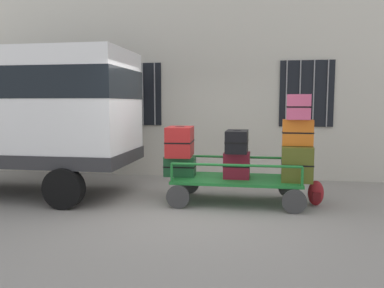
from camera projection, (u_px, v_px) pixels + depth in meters
The scene contains 13 objects.
ground_plane at pixel (191, 207), 6.60m from camera, with size 40.00×40.00×0.00m, color gray.
building_wall at pixel (211, 73), 9.20m from camera, with size 12.00×0.38×5.00m.
van at pixel (13, 108), 7.48m from camera, with size 4.70×1.96×2.76m.
luggage_cart at pixel (236, 182), 6.89m from camera, with size 2.32×1.17×0.45m.
cart_railing at pixel (237, 163), 6.86m from camera, with size 2.21×1.03×0.33m.
suitcase_left_bottom at pixel (180, 166), 7.07m from camera, with size 0.58×0.34×0.37m.
suitcase_left_middle at pixel (180, 141), 7.02m from camera, with size 0.51×0.75×0.54m.
suitcase_midleft_bottom at pixel (237, 165), 6.88m from camera, with size 0.47×0.42×0.47m.
suitcase_midleft_middle at pixel (237, 141), 6.79m from camera, with size 0.40×0.65×0.40m.
suitcase_center_bottom at pixel (297, 163), 6.70m from camera, with size 0.57×0.75×0.61m.
suitcase_center_middle at pixel (298, 132), 6.64m from camera, with size 0.54×0.32×0.45m.
suitcase_center_top at pixel (298, 107), 6.60m from camera, with size 0.43×0.57×0.43m.
backpack at pixel (316, 193), 6.71m from camera, with size 0.27×0.22×0.44m.
Camera 1 is at (1.07, -6.36, 1.79)m, focal length 35.97 mm.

